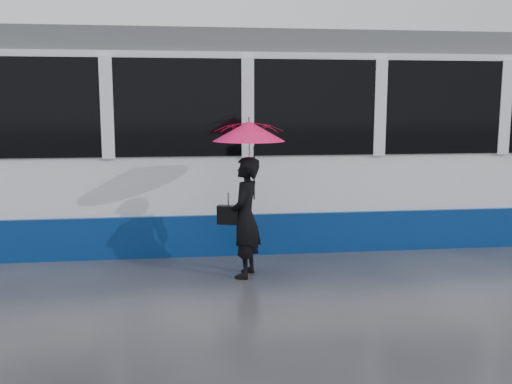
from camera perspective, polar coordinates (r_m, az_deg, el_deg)
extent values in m
plane|color=#27272B|center=(7.41, -8.69, -9.02)|extent=(90.00, 90.00, 0.00)
cube|color=#3F3D38|center=(9.12, -8.43, -5.55)|extent=(34.00, 0.07, 0.02)
cube|color=#3F3D38|center=(10.52, -8.28, -3.62)|extent=(34.00, 0.07, 0.02)
cube|color=white|center=(10.18, 12.54, 4.47)|extent=(24.00, 2.40, 2.95)
cube|color=navy|center=(10.34, 12.31, -2.25)|extent=(24.00, 2.56, 0.62)
cube|color=black|center=(10.16, 12.67, 8.27)|extent=(23.00, 2.48, 1.40)
cube|color=#53555A|center=(10.20, 12.85, 13.76)|extent=(23.60, 2.20, 0.35)
imported|color=black|center=(7.43, -1.08, -2.57)|extent=(0.55, 0.67, 1.58)
imported|color=#EB1368|center=(7.32, -0.71, 4.18)|extent=(1.10, 1.11, 0.79)
cone|color=#EB1368|center=(7.30, -0.71, 6.11)|extent=(1.18, 1.18, 0.26)
cylinder|color=black|center=(7.29, -0.71, 7.27)|extent=(0.01, 0.01, 0.06)
cylinder|color=black|center=(7.37, -0.19, 1.90)|extent=(0.02, 0.02, 0.69)
cube|color=black|center=(7.42, -2.79, -2.29)|extent=(0.31, 0.21, 0.24)
cylinder|color=black|center=(7.39, -2.80, -0.67)|extent=(0.01, 0.01, 0.18)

